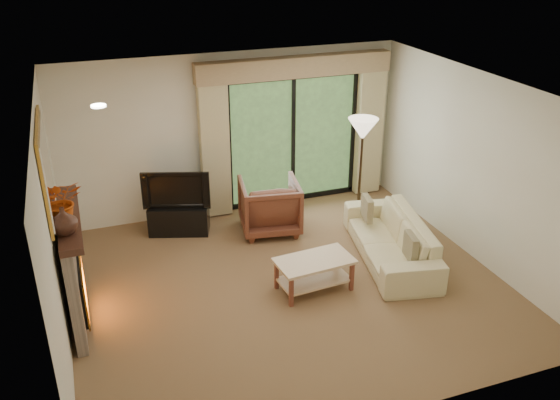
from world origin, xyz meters
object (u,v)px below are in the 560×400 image
object	(u,v)px
sofa	(391,239)
coffee_table	(314,274)
armchair	(270,206)
media_console	(179,219)

from	to	relation	value
sofa	coffee_table	xyz separation A→B (m)	(-1.33, -0.37, -0.09)
armchair	coffee_table	size ratio (longest dim) A/B	0.92
armchair	sofa	size ratio (longest dim) A/B	0.42
media_console	sofa	distance (m)	3.22
coffee_table	armchair	bearing A→B (deg)	85.38
media_console	sofa	size ratio (longest dim) A/B	0.42
media_console	coffee_table	distance (m)	2.55
coffee_table	media_console	bearing A→B (deg)	116.85
sofa	coffee_table	distance (m)	1.38
media_console	coffee_table	size ratio (longest dim) A/B	0.92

